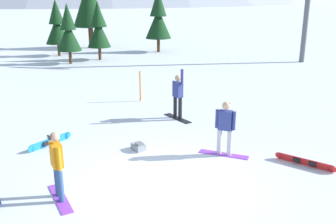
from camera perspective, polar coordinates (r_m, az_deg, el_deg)
The scene contains 12 objects.
ground_plane at distance 10.44m, azimuth -0.44°, elevation -10.53°, with size 800.00×800.00×0.00m, color silver.
snowboarder_foreground at distance 9.69m, azimuth -16.07°, elevation -7.48°, with size 1.17×1.40×1.75m.
snowboarder_midground at distance 11.93m, azimuth 8.44°, elevation -2.26°, with size 1.57×0.58×1.73m.
snowboarder_background at distance 15.19m, azimuth 1.46°, elevation 2.52°, with size 1.26×1.22×2.05m.
loose_snowboard_near_left at distance 12.04m, azimuth 19.57°, elevation -6.96°, with size 1.66×0.91×0.24m.
loose_snowboard_far_spare at distance 13.35m, azimuth -16.98°, elevation -4.22°, with size 0.81×1.55×0.27m.
backpack_grey at distance 12.46m, azimuth -4.38°, elevation -5.11°, with size 0.55×0.54×0.27m.
trail_marker_pole at distance 17.80m, azimuth -4.14°, elevation 3.83°, with size 0.06×0.06×1.41m, color orange.
pine_tree_broad at distance 29.01m, azimuth -10.25°, elevation 12.14°, with size 1.70×1.70×4.25m.
pine_tree_tall at distance 32.34m, azimuth -1.45°, elevation 13.77°, with size 2.11×2.11×5.11m.
pine_tree_leaning at distance 31.55m, azimuth -16.12°, elevation 12.23°, with size 1.85×1.85×4.32m.
pine_tree_slender at distance 27.84m, azimuth -14.53°, elevation 11.51°, with size 1.67×1.67×4.12m.
Camera 1 is at (1.69, -9.05, 4.91)m, focal length 41.21 mm.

